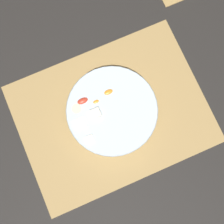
{
  "coord_description": "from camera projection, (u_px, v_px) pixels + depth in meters",
  "views": [
    {
      "loc": [
        -0.06,
        -0.14,
        0.86
      ],
      "look_at": [
        0.0,
        0.0,
        0.03
      ],
      "focal_mm": 50.0,
      "sensor_mm": 36.0,
      "label": 1
    }
  ],
  "objects": [
    {
      "name": "bamboo_mat_center",
      "position": [
        112.0,
        114.0,
        0.87
      ],
      "size": [
        0.52,
        0.39,
        0.01
      ],
      "color": "#A8844C",
      "rests_on": "ground_plane"
    },
    {
      "name": "fruit_salad_bowl",
      "position": [
        112.0,
        111.0,
        0.84
      ],
      "size": [
        0.24,
        0.24,
        0.07
      ],
      "color": "silver",
      "rests_on": "bamboo_mat_center"
    },
    {
      "name": "ground_plane",
      "position": [
        112.0,
        114.0,
        0.88
      ],
      "size": [
        6.0,
        6.0,
        0.0
      ],
      "primitive_type": "plane",
      "color": "black"
    }
  ]
}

